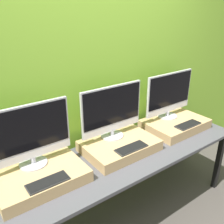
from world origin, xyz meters
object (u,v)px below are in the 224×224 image
keyboard_center (131,148)px  keyboard_right (188,125)px  monitor_left (29,135)px  keyboard_left (48,182)px  monitor_right (169,95)px  monitor_center (112,111)px

keyboard_center → keyboard_right: (0.73, 0.00, 0.00)m
monitor_left → keyboard_left: size_ratio=2.16×
keyboard_center → monitor_right: 0.82m
monitor_right → monitor_center: bearing=180.0°
monitor_left → keyboard_right: monitor_left is taller
monitor_left → keyboard_center: monitor_left is taller
monitor_left → keyboard_left: bearing=-90.0°
monitor_right → keyboard_right: monitor_right is taller
monitor_center → monitor_right: 0.73m
keyboard_center → keyboard_right: size_ratio=1.00×
keyboard_center → keyboard_right: same height
keyboard_left → monitor_right: monitor_right is taller
keyboard_left → monitor_right: size_ratio=0.46×
monitor_left → monitor_center: size_ratio=1.00×
monitor_center → monitor_right: same height
keyboard_center → keyboard_right: 0.73m
keyboard_left → keyboard_right: 1.46m
monitor_center → keyboard_right: 0.82m
monitor_left → keyboard_left: (0.00, -0.27, -0.24)m
monitor_right → keyboard_right: 0.36m
monitor_center → keyboard_right: monitor_center is taller
monitor_center → monitor_right: size_ratio=1.00×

